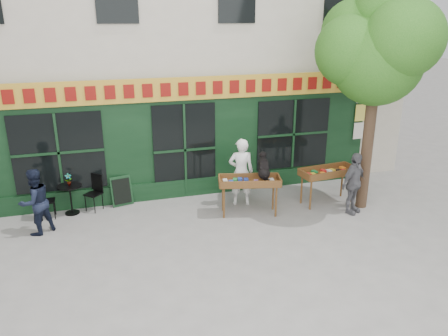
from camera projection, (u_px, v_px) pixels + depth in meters
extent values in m
plane|color=slate|center=(207.00, 233.00, 10.15)|extent=(80.00, 80.00, 0.00)
cube|color=beige|center=(158.00, 9.00, 13.96)|extent=(14.00, 7.00, 10.00)
cube|color=black|center=(184.00, 140.00, 11.82)|extent=(11.00, 0.16, 3.20)
cube|color=gold|center=(183.00, 89.00, 11.26)|extent=(11.00, 0.06, 0.60)
cube|color=maroon|center=(183.00, 89.00, 11.22)|extent=(9.60, 0.03, 0.34)
cube|color=black|center=(186.00, 188.00, 12.17)|extent=(11.00, 0.10, 0.50)
cube|color=black|center=(185.00, 150.00, 11.81)|extent=(1.70, 0.05, 2.50)
cube|color=black|center=(59.00, 153.00, 10.88)|extent=(2.20, 0.05, 2.00)
cube|color=black|center=(293.00, 134.00, 12.61)|extent=(2.20, 0.05, 2.00)
cube|color=silver|center=(360.00, 131.00, 13.21)|extent=(0.42, 0.02, 0.50)
cube|color=#E5D14C|center=(362.00, 113.00, 13.03)|extent=(0.42, 0.02, 0.50)
cube|color=silver|center=(363.00, 94.00, 12.85)|extent=(0.42, 0.02, 0.50)
cylinder|color=#382619|center=(368.00, 141.00, 11.00)|extent=(0.28, 0.28, 3.60)
sphere|color=#195613|center=(377.00, 59.00, 10.35)|extent=(2.20, 2.20, 2.20)
sphere|color=#195613|center=(396.00, 45.00, 10.71)|extent=(1.80, 1.80, 1.80)
sphere|color=#195613|center=(351.00, 51.00, 10.30)|extent=(1.70, 1.70, 1.70)
sphere|color=#195613|center=(404.00, 38.00, 9.70)|extent=(1.80, 1.80, 1.80)
sphere|color=#195613|center=(354.00, 32.00, 10.62)|extent=(1.60, 1.60, 1.60)
sphere|color=#195613|center=(384.00, 10.00, 10.11)|extent=(1.40, 1.40, 1.40)
cylinder|color=brown|center=(224.00, 203.00, 10.78)|extent=(0.05, 0.05, 0.80)
cylinder|color=brown|center=(276.00, 202.00, 10.85)|extent=(0.05, 0.05, 0.80)
cylinder|color=brown|center=(223.00, 196.00, 11.19)|extent=(0.05, 0.05, 0.80)
cylinder|color=brown|center=(273.00, 195.00, 11.26)|extent=(0.05, 0.05, 0.80)
cube|color=brown|center=(249.00, 183.00, 10.88)|extent=(1.59, 0.91, 0.05)
cube|color=brown|center=(251.00, 185.00, 10.58)|extent=(1.47, 0.39, 0.18)
cube|color=brown|center=(248.00, 176.00, 11.13)|extent=(1.47, 0.39, 0.18)
cube|color=brown|center=(249.00, 181.00, 10.86)|extent=(1.36, 0.69, 0.06)
imported|color=white|center=(241.00, 172.00, 11.45)|extent=(0.74, 0.57, 1.81)
cylinder|color=brown|center=(311.00, 195.00, 11.25)|extent=(0.05, 0.05, 0.80)
cylinder|color=brown|center=(352.00, 188.00, 11.72)|extent=(0.05, 0.05, 0.80)
cylinder|color=brown|center=(302.00, 189.00, 11.64)|extent=(0.05, 0.05, 0.80)
cylinder|color=brown|center=(342.00, 183.00, 12.11)|extent=(0.05, 0.05, 0.80)
cube|color=brown|center=(328.00, 174.00, 11.54)|extent=(1.55, 0.73, 0.05)
cube|color=brown|center=(335.00, 175.00, 11.26)|extent=(1.50, 0.19, 0.18)
cube|color=brown|center=(322.00, 168.00, 11.77)|extent=(1.50, 0.19, 0.18)
cube|color=brown|center=(328.00, 172.00, 11.52)|extent=(1.33, 0.53, 0.06)
imported|color=#57575C|center=(354.00, 183.00, 10.95)|extent=(1.01, 0.76, 1.59)
cylinder|color=black|center=(73.00, 213.00, 11.15)|extent=(0.36, 0.36, 0.03)
cylinder|color=black|center=(71.00, 200.00, 11.03)|extent=(0.04, 0.04, 0.72)
cylinder|color=black|center=(69.00, 186.00, 10.91)|extent=(0.60, 0.60, 0.03)
cube|color=black|center=(47.00, 201.00, 10.77)|extent=(0.37, 0.37, 0.03)
cube|color=black|center=(38.00, 193.00, 10.64)|extent=(0.04, 0.36, 0.50)
cylinder|color=black|center=(54.00, 211.00, 10.75)|extent=(0.02, 0.02, 0.44)
cylinder|color=black|center=(55.00, 206.00, 11.02)|extent=(0.02, 0.02, 0.44)
cylinder|color=black|center=(41.00, 213.00, 10.66)|extent=(0.02, 0.02, 0.44)
cylinder|color=black|center=(42.00, 208.00, 10.93)|extent=(0.02, 0.02, 0.44)
cube|color=black|center=(93.00, 194.00, 11.20)|extent=(0.51, 0.51, 0.03)
cube|color=black|center=(97.00, 183.00, 11.26)|extent=(0.28, 0.27, 0.50)
cylinder|color=black|center=(86.00, 203.00, 11.21)|extent=(0.02, 0.02, 0.44)
cylinder|color=black|center=(94.00, 205.00, 11.09)|extent=(0.02, 0.02, 0.44)
cylinder|color=black|center=(94.00, 199.00, 11.47)|extent=(0.02, 0.02, 0.44)
cylinder|color=black|center=(103.00, 201.00, 11.34)|extent=(0.02, 0.02, 0.44)
imported|color=gray|center=(68.00, 180.00, 10.85)|extent=(0.19, 0.15, 0.31)
imported|color=black|center=(35.00, 202.00, 9.89)|extent=(0.96, 0.93, 1.56)
cube|color=black|center=(122.00, 191.00, 11.54)|extent=(0.59, 0.31, 0.79)
cube|color=black|center=(122.00, 191.00, 11.52)|extent=(0.49, 0.27, 0.65)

